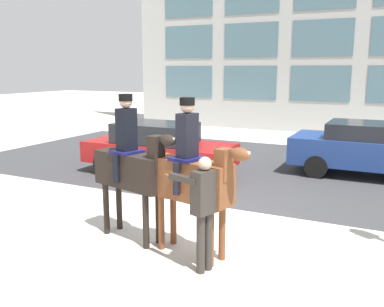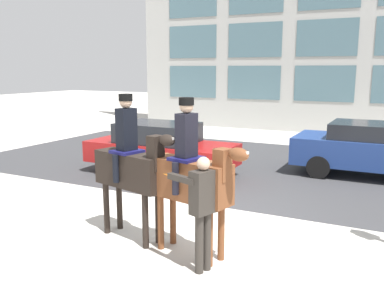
{
  "view_description": "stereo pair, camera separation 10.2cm",
  "coord_description": "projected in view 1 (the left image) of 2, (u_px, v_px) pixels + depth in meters",
  "views": [
    {
      "loc": [
        3.53,
        -7.96,
        3.03
      ],
      "look_at": [
        0.19,
        -1.15,
        1.52
      ],
      "focal_mm": 40.0,
      "sensor_mm": 36.0,
      "label": 1
    },
    {
      "loc": [
        3.62,
        -7.92,
        3.03
      ],
      "look_at": [
        0.19,
        -1.15,
        1.52
      ],
      "focal_mm": 40.0,
      "sensor_mm": 36.0,
      "label": 2
    }
  ],
  "objects": [
    {
      "name": "pedestrian_bystander",
      "position": [
        204.0,
        205.0,
        6.32
      ],
      "size": [
        0.91,
        0.45,
        1.78
      ],
      "rotation": [
        0.0,
        0.0,
        2.8
      ],
      "color": "#332D28",
      "rests_on": "ground_plane"
    },
    {
      "name": "road_surface",
      "position": [
        270.0,
        168.0,
        13.31
      ],
      "size": [
        19.51,
        8.5,
        0.01
      ],
      "color": "#38383A",
      "rests_on": "ground_plane"
    },
    {
      "name": "mounted_horse_lead",
      "position": [
        132.0,
        166.0,
        7.52
      ],
      "size": [
        1.86,
        0.78,
        2.6
      ],
      "rotation": [
        0.0,
        0.0,
        -0.24
      ],
      "color": "black",
      "rests_on": "ground_plane"
    },
    {
      "name": "street_car_near_lane",
      "position": [
        158.0,
        148.0,
        12.39
      ],
      "size": [
        4.32,
        1.87,
        1.5
      ],
      "color": "maroon",
      "rests_on": "ground_plane"
    },
    {
      "name": "mounted_horse_companion",
      "position": [
        192.0,
        176.0,
        6.85
      ],
      "size": [
        1.87,
        0.75,
        2.59
      ],
      "rotation": [
        0.0,
        0.0,
        -0.23
      ],
      "color": "brown",
      "rests_on": "ground_plane"
    },
    {
      "name": "street_car_far_lane",
      "position": [
        371.0,
        148.0,
        12.16
      ],
      "size": [
        4.41,
        2.05,
        1.53
      ],
      "color": "navy",
      "rests_on": "ground_plane"
    },
    {
      "name": "ground_plane",
      "position": [
        208.0,
        213.0,
        9.13
      ],
      "size": [
        80.0,
        80.0,
        0.0
      ],
      "primitive_type": "plane",
      "color": "beige"
    }
  ]
}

